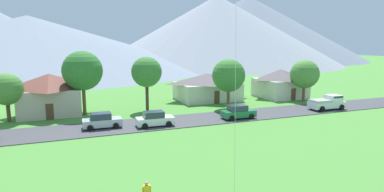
# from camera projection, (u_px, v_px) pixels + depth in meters

# --- Properties ---
(road_strip) EXTENTS (160.00, 6.25, 0.08)m
(road_strip) POSITION_uv_depth(u_px,v_px,m) (158.00, 123.00, 37.63)
(road_strip) COLOR #424247
(road_strip) RESTS_ON ground
(mountain_far_west_ridge) EXTENTS (106.64, 106.64, 29.87)m
(mountain_far_west_ridge) POSITION_uv_depth(u_px,v_px,m) (217.00, 30.00, 142.36)
(mountain_far_west_ridge) COLOR #8E939E
(mountain_far_west_ridge) RESTS_ON ground
(mountain_west_ridge) EXTENTS (130.20, 130.20, 18.95)m
(mountain_west_ridge) POSITION_uv_depth(u_px,v_px,m) (29.00, 42.00, 114.23)
(mountain_west_ridge) COLOR gray
(mountain_west_ridge) RESTS_ON ground
(mountain_central_ridge) EXTENTS (125.49, 125.49, 35.03)m
(mountain_central_ridge) POSITION_uv_depth(u_px,v_px,m) (248.00, 28.00, 181.00)
(mountain_central_ridge) COLOR slate
(mountain_central_ridge) RESTS_ON ground
(house_leftmost) EXTENTS (10.44, 8.07, 4.39)m
(house_leftmost) POSITION_uv_depth(u_px,v_px,m) (207.00, 86.00, 52.98)
(house_leftmost) COLOR beige
(house_leftmost) RESTS_ON ground
(house_left_center) EXTENTS (8.11, 7.85, 5.37)m
(house_left_center) POSITION_uv_depth(u_px,v_px,m) (50.00, 93.00, 42.31)
(house_left_center) COLOR beige
(house_left_center) RESTS_ON ground
(house_right_center) EXTENTS (7.63, 7.92, 4.87)m
(house_right_center) POSITION_uv_depth(u_px,v_px,m) (280.00, 83.00, 55.43)
(house_right_center) COLOR beige
(house_right_center) RESTS_ON ground
(tree_near_left) EXTENTS (4.55, 4.55, 6.71)m
(tree_near_left) POSITION_uv_depth(u_px,v_px,m) (305.00, 74.00, 51.02)
(tree_near_left) COLOR brown
(tree_near_left) RESTS_ON ground
(tree_center) EXTENTS (3.83, 3.83, 5.89)m
(tree_center) POSITION_uv_depth(u_px,v_px,m) (6.00, 89.00, 37.68)
(tree_center) COLOR brown
(tree_center) RESTS_ON ground
(tree_right_of_center) EXTENTS (5.12, 5.12, 8.37)m
(tree_right_of_center) POSITION_uv_depth(u_px,v_px,m) (83.00, 71.00, 41.19)
(tree_right_of_center) COLOR brown
(tree_right_of_center) RESTS_ON ground
(tree_near_right) EXTENTS (4.17, 4.17, 7.53)m
(tree_near_right) POSITION_uv_depth(u_px,v_px,m) (147.00, 72.00, 43.68)
(tree_near_right) COLOR #4C3823
(tree_near_right) RESTS_ON ground
(tree_far_right) EXTENTS (4.71, 4.71, 7.15)m
(tree_far_right) POSITION_uv_depth(u_px,v_px,m) (229.00, 76.00, 45.32)
(tree_far_right) COLOR brown
(tree_far_right) RESTS_ON ground
(parked_car_white_west_end) EXTENTS (4.24, 2.16, 1.68)m
(parked_car_white_west_end) POSITION_uv_depth(u_px,v_px,m) (155.00, 119.00, 36.08)
(parked_car_white_west_end) COLOR white
(parked_car_white_west_end) RESTS_ON road_strip
(parked_car_green_mid_west) EXTENTS (4.23, 2.13, 1.68)m
(parked_car_green_mid_west) POSITION_uv_depth(u_px,v_px,m) (238.00, 112.00, 39.72)
(parked_car_green_mid_west) COLOR #237042
(parked_car_green_mid_west) RESTS_ON road_strip
(parked_car_silver_mid_east) EXTENTS (4.23, 2.14, 1.68)m
(parked_car_silver_mid_east) POSITION_uv_depth(u_px,v_px,m) (102.00, 121.00, 35.29)
(parked_car_silver_mid_east) COLOR #B7BCC1
(parked_car_silver_mid_east) RESTS_ON road_strip
(pickup_truck_white_west_side) EXTENTS (5.25, 2.42, 1.99)m
(pickup_truck_white_west_side) POSITION_uv_depth(u_px,v_px,m) (328.00, 102.00, 45.06)
(pickup_truck_white_west_side) COLOR white
(pickup_truck_white_west_side) RESTS_ON road_strip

